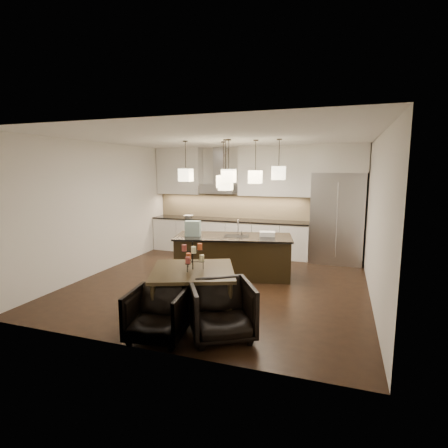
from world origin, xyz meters
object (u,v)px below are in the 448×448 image
(dining_table, at_px, (193,292))
(armchair_right, at_px, (222,310))
(island_body, at_px, (233,257))
(armchair_left, at_px, (157,314))
(refrigerator, at_px, (337,218))

(dining_table, relative_size, armchair_right, 1.47)
(island_body, bearing_deg, armchair_left, -104.80)
(island_body, bearing_deg, refrigerator, 30.11)
(island_body, relative_size, armchair_left, 3.13)
(refrigerator, relative_size, armchair_right, 2.59)
(dining_table, bearing_deg, island_body, 68.67)
(refrigerator, bearing_deg, island_body, -137.38)
(island_body, relative_size, armchair_right, 2.80)
(island_body, distance_m, armchair_left, 2.99)
(armchair_right, bearing_deg, island_body, 73.62)
(island_body, height_order, armchair_right, island_body)
(armchair_left, bearing_deg, armchair_right, 13.66)
(island_body, xyz_separation_m, dining_table, (0.02, -2.14, -0.04))
(dining_table, bearing_deg, armchair_left, -121.69)
(refrigerator, relative_size, dining_table, 1.77)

